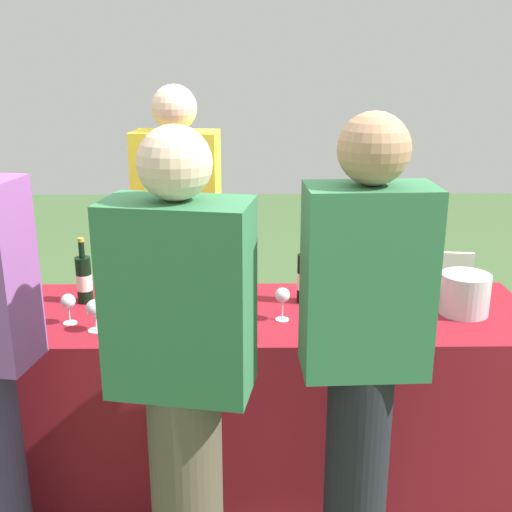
% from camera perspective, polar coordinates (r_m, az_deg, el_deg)
% --- Properties ---
extents(ground_plane, '(12.00, 12.00, 0.00)m').
position_cam_1_polar(ground_plane, '(3.12, 0.00, -18.06)').
color(ground_plane, '#476638').
extents(tasting_table, '(2.37, 0.71, 0.77)m').
position_cam_1_polar(tasting_table, '(2.92, 0.00, -11.94)').
color(tasting_table, maroon).
rests_on(tasting_table, ground_plane).
extents(wine_bottle_0, '(0.07, 0.07, 0.29)m').
position_cam_1_polar(wine_bottle_0, '(2.92, -15.04, -1.99)').
color(wine_bottle_0, black).
rests_on(wine_bottle_0, tasting_table).
extents(wine_bottle_1, '(0.08, 0.08, 0.30)m').
position_cam_1_polar(wine_bottle_1, '(2.89, -4.76, -1.63)').
color(wine_bottle_1, black).
rests_on(wine_bottle_1, tasting_table).
extents(wine_bottle_2, '(0.07, 0.07, 0.30)m').
position_cam_1_polar(wine_bottle_2, '(2.80, -2.90, -2.15)').
color(wine_bottle_2, black).
rests_on(wine_bottle_2, tasting_table).
extents(wine_bottle_3, '(0.07, 0.07, 0.33)m').
position_cam_1_polar(wine_bottle_3, '(2.77, -1.15, -2.15)').
color(wine_bottle_3, black).
rests_on(wine_bottle_3, tasting_table).
extents(wine_bottle_4, '(0.07, 0.07, 0.32)m').
position_cam_1_polar(wine_bottle_4, '(2.83, 4.39, -1.91)').
color(wine_bottle_4, black).
rests_on(wine_bottle_4, tasting_table).
extents(wine_bottle_5, '(0.07, 0.07, 0.29)m').
position_cam_1_polar(wine_bottle_5, '(2.90, 14.13, -2.05)').
color(wine_bottle_5, black).
rests_on(wine_bottle_5, tasting_table).
extents(wine_glass_0, '(0.06, 0.06, 0.13)m').
position_cam_1_polar(wine_glass_0, '(2.71, -16.37, -4.00)').
color(wine_glass_0, silver).
rests_on(wine_glass_0, tasting_table).
extents(wine_glass_1, '(0.07, 0.07, 0.13)m').
position_cam_1_polar(wine_glass_1, '(2.61, -14.14, -4.62)').
color(wine_glass_1, silver).
rests_on(wine_glass_1, tasting_table).
extents(wine_glass_2, '(0.08, 0.08, 0.14)m').
position_cam_1_polar(wine_glass_2, '(2.54, -1.77, -4.60)').
color(wine_glass_2, silver).
rests_on(wine_glass_2, tasting_table).
extents(wine_glass_3, '(0.06, 0.06, 0.14)m').
position_cam_1_polar(wine_glass_3, '(2.63, 2.37, -3.62)').
color(wine_glass_3, silver).
rests_on(wine_glass_3, tasting_table).
extents(wine_glass_4, '(0.07, 0.07, 0.14)m').
position_cam_1_polar(wine_glass_4, '(2.62, 7.65, -3.95)').
color(wine_glass_4, silver).
rests_on(wine_glass_4, tasting_table).
extents(ice_bucket, '(0.21, 0.21, 0.17)m').
position_cam_1_polar(ice_bucket, '(2.85, 18.05, -3.21)').
color(ice_bucket, silver).
rests_on(ice_bucket, tasting_table).
extents(server_pouring, '(0.44, 0.27, 1.68)m').
position_cam_1_polar(server_pouring, '(3.34, -6.87, 1.59)').
color(server_pouring, '#3F3351').
rests_on(server_pouring, ground_plane).
extents(guest_1, '(0.47, 0.32, 1.63)m').
position_cam_1_polar(guest_1, '(2.06, -6.56, -9.94)').
color(guest_1, brown).
rests_on(guest_1, ground_plane).
extents(guest_2, '(0.41, 0.24, 1.66)m').
position_cam_1_polar(guest_2, '(2.15, 9.49, -7.97)').
color(guest_2, black).
rests_on(guest_2, ground_plane).
extents(menu_board, '(0.56, 0.09, 0.70)m').
position_cam_1_polar(menu_board, '(4.03, 14.48, -4.42)').
color(menu_board, white).
rests_on(menu_board, ground_plane).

